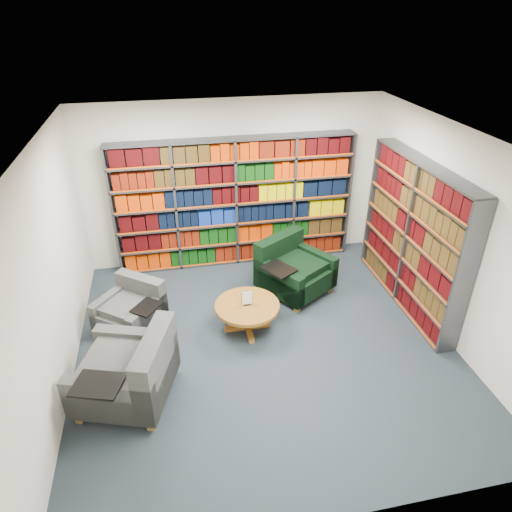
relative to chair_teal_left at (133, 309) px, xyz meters
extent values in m
cube|color=#1E2930|center=(1.75, -0.77, -0.29)|extent=(5.00, 5.00, 0.01)
cube|color=white|center=(1.75, -0.77, 2.52)|extent=(5.00, 5.00, 0.01)
cube|color=silver|center=(1.75, 1.73, 1.12)|extent=(5.00, 0.01, 2.80)
cube|color=silver|center=(1.75, -3.28, 1.12)|extent=(5.00, 0.01, 2.80)
cube|color=silver|center=(-0.75, -0.77, 1.12)|extent=(0.01, 5.00, 2.80)
cube|color=silver|center=(4.26, -0.77, 1.12)|extent=(0.01, 5.00, 2.80)
cube|color=#47494F|center=(1.75, 1.57, 0.82)|extent=(4.00, 0.28, 2.20)
cube|color=silver|center=(1.75, 1.70, 0.82)|extent=(4.00, 0.02, 2.20)
cube|color=#D84C0A|center=(1.75, 1.44, 0.82)|extent=(4.00, 0.01, 2.20)
cube|color=#BD2E00|center=(1.75, 1.57, -0.11)|extent=(3.88, 0.21, 0.29)
cube|color=black|center=(1.75, 1.57, 0.26)|extent=(3.88, 0.21, 0.29)
cube|color=black|center=(1.75, 1.57, 0.63)|extent=(3.88, 0.21, 0.29)
cube|color=#BD2E00|center=(1.75, 1.57, 0.99)|extent=(3.88, 0.21, 0.29)
cube|color=#5E1405|center=(1.75, 1.57, 1.36)|extent=(3.88, 0.21, 0.29)
cube|color=black|center=(1.75, 1.57, 1.73)|extent=(3.88, 0.21, 0.29)
cube|color=#47494F|center=(4.09, -0.17, 0.82)|extent=(0.28, 2.50, 2.20)
cube|color=silver|center=(4.22, -0.17, 0.82)|extent=(0.02, 2.50, 2.20)
cube|color=#D84C0A|center=(3.96, -0.17, 0.82)|extent=(0.02, 2.50, 2.20)
cube|color=#37250C|center=(4.09, -0.17, -0.11)|extent=(0.21, 2.38, 0.29)
cube|color=black|center=(4.09, -0.17, 0.26)|extent=(0.21, 2.38, 0.29)
cube|color=black|center=(4.09, -0.17, 0.63)|extent=(0.21, 2.38, 0.29)
cube|color=#37250C|center=(4.09, -0.17, 0.99)|extent=(0.21, 2.38, 0.29)
cube|color=black|center=(4.09, -0.17, 1.36)|extent=(0.21, 2.38, 0.29)
cube|color=black|center=(4.09, -0.17, 1.73)|extent=(0.21, 2.38, 0.29)
cube|color=#081833|center=(-0.05, -0.06, -0.06)|extent=(1.08, 1.08, 0.27)
cube|color=#081833|center=(0.14, 0.18, 0.11)|extent=(0.72, 0.61, 0.62)
cube|color=#081833|center=(-0.31, 0.14, 0.01)|extent=(0.57, 0.69, 0.41)
cube|color=#081833|center=(0.21, -0.26, 0.01)|extent=(0.57, 0.69, 0.41)
cube|color=black|center=(0.22, -0.32, 0.23)|extent=(0.46, 0.48, 0.02)
cube|color=brown|center=(-0.49, -0.11, -0.24)|extent=(0.08, 0.08, 0.09)
cube|color=brown|center=(0.01, -0.50, -0.24)|extent=(0.08, 0.08, 0.09)
cube|color=brown|center=(-0.11, 0.39, -0.24)|extent=(0.08, 0.08, 0.09)
cube|color=brown|center=(0.40, 0.00, -0.24)|extent=(0.08, 0.08, 0.09)
cube|color=black|center=(2.51, 0.38, -0.01)|extent=(1.31, 1.31, 0.34)
cube|color=black|center=(2.31, 0.69, 0.20)|extent=(0.92, 0.69, 0.76)
cube|color=black|center=(2.17, 0.17, 0.08)|extent=(0.64, 0.88, 0.51)
cube|color=black|center=(2.84, 0.60, 0.08)|extent=(0.64, 0.88, 0.51)
cube|color=black|center=(2.15, 0.09, 0.35)|extent=(0.55, 0.59, 0.03)
cube|color=brown|center=(2.39, -0.16, -0.23)|extent=(0.10, 0.10, 0.11)
cube|color=brown|center=(3.05, 0.26, -0.23)|extent=(0.10, 0.10, 0.11)
cube|color=brown|center=(1.97, 0.50, -0.23)|extent=(0.10, 0.10, 0.11)
cube|color=brown|center=(2.63, 0.92, -0.23)|extent=(0.10, 0.10, 0.11)
cube|color=#081833|center=(-0.05, -1.38, 0.01)|extent=(1.28, 1.28, 0.36)
cube|color=#081833|center=(0.33, -1.50, 0.23)|extent=(0.53, 1.03, 0.81)
cube|color=#081833|center=(0.09, -0.97, 0.10)|extent=(1.01, 0.47, 0.54)
cube|color=#081833|center=(-0.18, -1.78, 0.10)|extent=(1.01, 0.47, 0.54)
cube|color=black|center=(-0.25, -1.82, 0.39)|extent=(0.59, 0.52, 0.03)
cube|color=brown|center=(-0.31, -0.85, -0.23)|extent=(0.10, 0.10, 0.11)
cube|color=brown|center=(-0.58, -1.64, -0.23)|extent=(0.10, 0.10, 0.11)
cube|color=brown|center=(0.48, -1.11, -0.23)|extent=(0.10, 0.10, 0.11)
cube|color=brown|center=(0.22, -1.90, -0.23)|extent=(0.10, 0.10, 0.11)
cylinder|color=#975B20|center=(1.58, -0.42, 0.12)|extent=(0.91, 0.91, 0.05)
cylinder|color=#975B20|center=(1.58, -0.42, -0.08)|extent=(0.12, 0.12, 0.36)
cube|color=#975B20|center=(1.58, -0.42, -0.24)|extent=(0.65, 0.08, 0.06)
cube|color=#975B20|center=(1.58, -0.42, -0.24)|extent=(0.08, 0.65, 0.06)
cube|color=black|center=(1.58, -0.42, 0.15)|extent=(0.10, 0.05, 0.01)
cube|color=white|center=(1.58, -0.42, 0.25)|extent=(0.14, 0.01, 0.20)
cube|color=#145926|center=(1.58, -0.41, 0.25)|extent=(0.16, 0.00, 0.22)
camera|label=1|loc=(0.66, -5.49, 3.89)|focal=32.00mm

